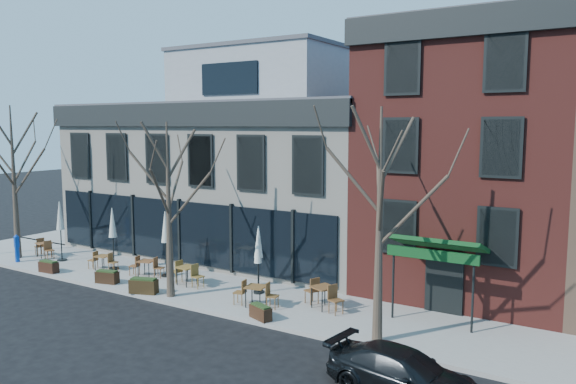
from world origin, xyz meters
The scene contains 25 objects.
ground centered at (0.00, 0.00, 0.00)m, with size 120.00×120.00×0.00m, color black.
sidewalk_front centered at (3.25, -2.15, 0.07)m, with size 33.50×4.70×0.15m, color gray.
sidewalk_side centered at (-11.25, 6.00, 0.07)m, with size 4.50×12.00×0.15m, color gray.
corner_building centered at (0.07, 5.07, 4.72)m, with size 18.39×10.39×11.10m.
red_brick_building centered at (13.00, 4.98, 5.64)m, with size 8.20×11.78×11.18m.
tree_corner centered at (-8.49, -3.20, 4.25)m, with size 3.93×3.98×7.92m.
tree_mid centered at (3.01, -3.90, 3.79)m, with size 3.50×3.55×7.04m.
tree_right centered at (12.01, -3.90, 4.02)m, with size 3.72×3.77×7.48m.
parked_sedan centered at (13.92, -6.71, 0.61)m, with size 1.71×4.22×1.22m, color black.
call_box centered at (-7.67, -3.77, 0.90)m, with size 0.28×0.28×1.42m.
cafe_set_0 centered at (-7.48, -2.38, 0.63)m, with size 1.81×0.85×0.93m.
cafe_set_1 centered at (-2.71, -2.53, 0.59)m, with size 1.65×0.76×0.85m.
cafe_set_2 centered at (-0.05, -2.27, 0.62)m, with size 1.77×0.86×0.91m.
cafe_set_3 centered at (2.45, -2.32, 0.66)m, with size 1.91×0.83×0.99m.
cafe_set_4 centered at (6.68, -3.12, 0.65)m, with size 1.89×0.87×0.97m.
cafe_set_5 centered at (9.00, -1.97, 0.69)m, with size 2.01×1.24×1.04m.
umbrella_0 centered at (-5.99, -2.40, 2.31)m, with size 0.49×0.49×3.06m.
umbrella_1 centered at (-2.36, -2.17, 2.25)m, with size 0.48×0.48×2.98m.
umbrella_2 centered at (0.70, -1.77, 2.28)m, with size 0.48×0.48×3.02m.
umbrella_3 centered at (5.80, -1.71, 1.87)m, with size 0.39×0.39×2.44m.
umbrella_4 centered at (5.74, -1.58, 2.12)m, with size 0.45×0.45×2.80m.
planter_0 centered at (-4.52, -4.20, 0.43)m, with size 1.01×0.46×0.55m.
planter_1 centered at (-0.71, -3.98, 0.43)m, with size 1.08×0.63×0.57m.
planter_2 centered at (1.77, -4.20, 0.47)m, with size 1.23×0.82×0.64m.
planter_3 centered at (7.65, -4.20, 0.41)m, with size 1.01×0.67×0.52m.
Camera 1 is at (18.75, -20.16, 7.06)m, focal length 35.00 mm.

